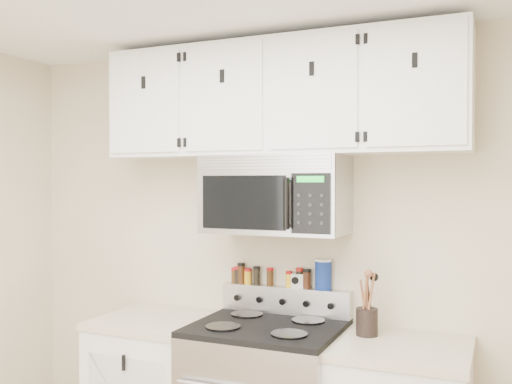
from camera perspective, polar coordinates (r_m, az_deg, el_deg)
back_wall at (r=3.29m, az=3.20°, el=-6.78°), size 3.50×0.01×2.50m
microwave at (r=3.09m, az=2.00°, el=-0.23°), size 0.76×0.44×0.42m
upper_cabinets at (r=3.14m, az=2.16°, el=9.31°), size 2.00×0.35×0.62m
utensil_crock at (r=3.00m, az=11.03°, el=-12.41°), size 0.11×0.11×0.32m
kitchen_timer at (r=3.26m, az=4.10°, el=-8.83°), size 0.08×0.08×0.08m
salt_canister at (r=3.20m, az=6.74°, el=-8.18°), size 0.09×0.09×0.17m
spice_jar_0 at (r=3.40m, az=-2.18°, el=-8.31°), size 0.04×0.04×0.09m
spice_jar_1 at (r=3.39m, az=-1.83°, el=-8.26°), size 0.04×0.04×0.10m
spice_jar_2 at (r=3.38m, az=-1.50°, el=-8.10°), size 0.05×0.05×0.12m
spice_jar_3 at (r=3.37m, az=-0.82°, el=-8.40°), size 0.04×0.04×0.09m
spice_jar_4 at (r=3.34m, az=0.08°, el=-8.33°), size 0.04×0.04×0.11m
spice_jar_5 at (r=3.31m, az=1.40°, el=-8.44°), size 0.04×0.04×0.10m
spice_jar_6 at (r=3.27m, az=3.31°, el=-8.68°), size 0.04×0.04×0.09m
spice_jar_7 at (r=3.25m, az=4.38°, el=-8.55°), size 0.04×0.04×0.11m
spice_jar_8 at (r=3.24m, az=5.09°, el=-8.63°), size 0.05×0.05×0.11m
spice_jar_9 at (r=3.21m, az=6.44°, el=-8.82°), size 0.04×0.04×0.09m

